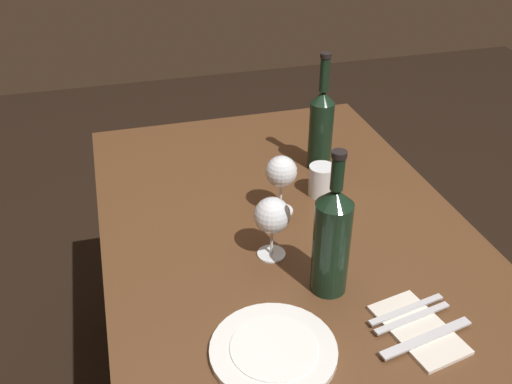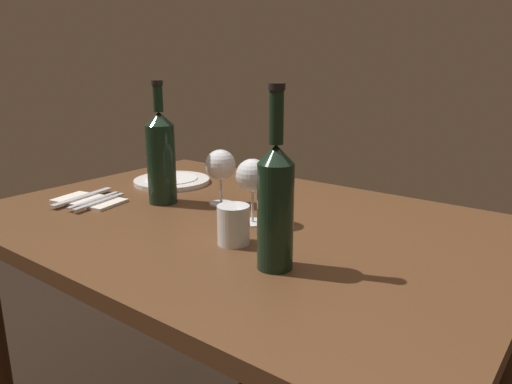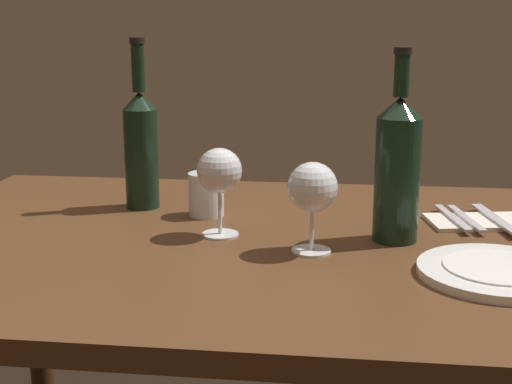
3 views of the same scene
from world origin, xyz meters
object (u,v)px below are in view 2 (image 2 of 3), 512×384
fork_outer (100,202)px  wine_bottle_second (161,156)px  wine_bottle (275,202)px  wine_glass_right (221,166)px  dinner_plate (172,181)px  water_tumbler (234,226)px  wine_glass_left (252,177)px  table_knife (83,197)px  fork_inner (94,200)px  folded_napkin (89,201)px

fork_outer → wine_bottle_second: bearing=-132.9°
wine_bottle → wine_bottle_second: bearing=-18.6°
wine_glass_right → fork_outer: (0.26, 0.21, -0.10)m
wine_bottle → dinner_plate: size_ratio=1.41×
water_tumbler → wine_bottle_second: bearing=-18.7°
wine_glass_right → wine_bottle: size_ratio=0.44×
wine_glass_left → table_knife: size_ratio=0.76×
wine_glass_right → table_knife: size_ratio=0.73×
water_tumbler → table_knife: (0.55, 0.00, -0.03)m
wine_bottle_second → table_knife: wine_bottle_second is taller
wine_glass_left → wine_bottle_second: wine_bottle_second is taller
fork_outer → table_knife: size_ratio=0.85×
wine_bottle_second → fork_outer: (0.12, 0.13, -0.12)m
wine_bottle → dinner_plate: 0.74m
wine_bottle → fork_inner: bearing=-3.9°
wine_bottle → fork_outer: size_ratio=1.91×
wine_bottle → folded_napkin: (0.67, -0.04, -0.13)m
table_knife → fork_inner: bearing=180.0°
dinner_plate → table_knife: dinner_plate is taller
wine_bottle_second → wine_glass_left: bearing=-178.1°
wine_glass_right → wine_bottle: bearing=144.8°
wine_glass_left → fork_inner: 0.48m
water_tumbler → table_knife: water_tumbler is taller
dinner_plate → wine_glass_right: bearing=163.9°
wine_bottle → dinner_plate: bearing=-27.5°
wine_bottle_second → dinner_plate: wine_bottle_second is taller
dinner_plate → fork_outer: bearing=95.5°
wine_bottle_second → fork_outer: size_ratio=1.85×
water_tumbler → fork_outer: (0.47, 0.00, -0.03)m
water_tumbler → dinner_plate: bearing=-29.8°
wine_bottle_second → water_tumbler: wine_bottle_second is taller
wine_bottle_second → table_knife: (0.20, 0.13, -0.12)m
fork_outer → table_knife: (0.08, 0.00, 0.00)m
wine_glass_left → wine_bottle: (-0.19, 0.18, 0.01)m
wine_bottle → table_knife: bearing=-3.6°
folded_napkin → fork_inner: (-0.03, 0.00, 0.01)m
wine_bottle → folded_napkin: size_ratio=1.65×
wine_glass_left → folded_napkin: 0.50m
wine_glass_left → folded_napkin: (0.47, 0.14, -0.11)m
wine_glass_left → fork_outer: bearing=17.7°
wine_glass_left → fork_outer: size_ratio=0.89×
wine_bottle → fork_inner: wine_bottle is taller
wine_glass_left → wine_glass_right: wine_glass_left is taller
wine_glass_left → folded_napkin: bearing=15.9°
dinner_plate → fork_inner: size_ratio=1.35×
wine_glass_left → water_tumbler: bearing=111.1°
wine_bottle → water_tumbler: wine_bottle is taller
wine_bottle → water_tumbler: size_ratio=4.02×
water_tumbler → table_knife: size_ratio=0.41×
wine_glass_right → table_knife: 0.41m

